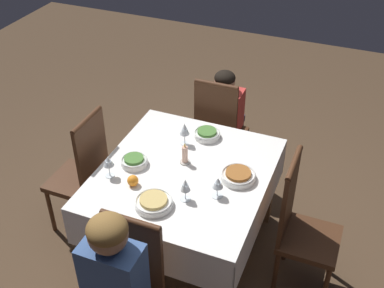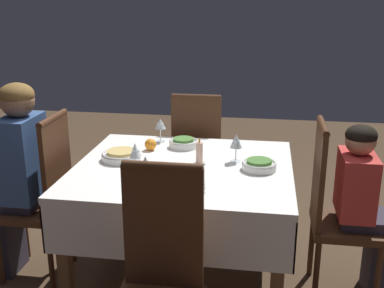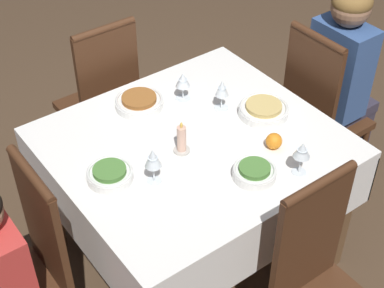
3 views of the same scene
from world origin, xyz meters
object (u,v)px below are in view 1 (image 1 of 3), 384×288
bowl_west (154,202)px  chair_east (219,130)px  bowl_east (207,134)px  wine_glass_east (185,130)px  orange_fruit (133,181)px  chair_north (83,171)px  wine_glass_west (185,186)px  dining_table (184,183)px  bowl_north (134,161)px  chair_south (300,224)px  candle_centerpiece (185,156)px  person_child_red (225,117)px  wine_glass_south (218,183)px  wine_glass_north (108,162)px  bowl_south (238,175)px

bowl_west → chair_east: bearing=0.4°
bowl_east → wine_glass_east: wine_glass_east is taller
bowl_west → orange_fruit: (0.12, 0.20, 0.01)m
bowl_west → chair_north: bearing=65.3°
wine_glass_west → orange_fruit: wine_glass_west is taller
dining_table → bowl_west: size_ratio=5.22×
bowl_west → bowl_north: 0.42m
chair_south → wine_glass_east: chair_south is taller
wine_glass_east → candle_centerpiece: (-0.19, -0.08, -0.06)m
chair_north → orange_fruit: chair_north is taller
dining_table → orange_fruit: orange_fruit is taller
bowl_west → bowl_north: (0.31, 0.29, 0.00)m
wine_glass_east → bowl_north: wine_glass_east is taller
wine_glass_east → orange_fruit: wine_glass_east is taller
person_child_red → candle_centerpiece: person_child_red is taller
chair_east → orange_fruit: 1.11m
dining_table → wine_glass_south: bearing=-117.4°
chair_east → wine_glass_north: 1.15m
chair_north → wine_glass_east: chair_north is taller
orange_fruit → wine_glass_south: bearing=-79.0°
dining_table → chair_south: bearing=-87.7°
wine_glass_east → candle_centerpiece: bearing=-156.9°
wine_glass_west → candle_centerpiece: same height
chair_south → bowl_east: size_ratio=5.41×
bowl_west → bowl_south: same height
bowl_east → wine_glass_north: size_ratio=1.21×
orange_fruit → bowl_east: bearing=-20.0°
wine_glass_west → wine_glass_east: (0.52, 0.22, 0.01)m
chair_south → wine_glass_west: bearing=112.3°
chair_east → chair_south: same height
bowl_east → wine_glass_east: bearing=140.2°
bowl_south → chair_east: bearing=27.0°
chair_south → bowl_west: 0.93m
dining_table → bowl_east: 0.43m
chair_north → chair_south: bearing=92.2°
wine_glass_east → dining_table: bearing=-157.8°
bowl_west → bowl_east: 0.77m
chair_east → wine_glass_south: size_ratio=7.09×
bowl_south → dining_table: bearing=99.4°
wine_glass_south → bowl_north: bearing=81.9°
chair_south → orange_fruit: chair_south is taller
chair_south → bowl_east: 0.89m
chair_east → chair_south: size_ratio=1.00×
dining_table → chair_north: (-0.03, 0.77, -0.12)m
bowl_north → orange_fruit: size_ratio=2.50×
wine_glass_west → wine_glass_south: (0.10, -0.17, -0.01)m
wine_glass_north → orange_fruit: bearing=-97.4°
dining_table → orange_fruit: bearing=135.2°
chair_north → wine_glass_east: 0.79m
bowl_west → wine_glass_north: 0.41m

